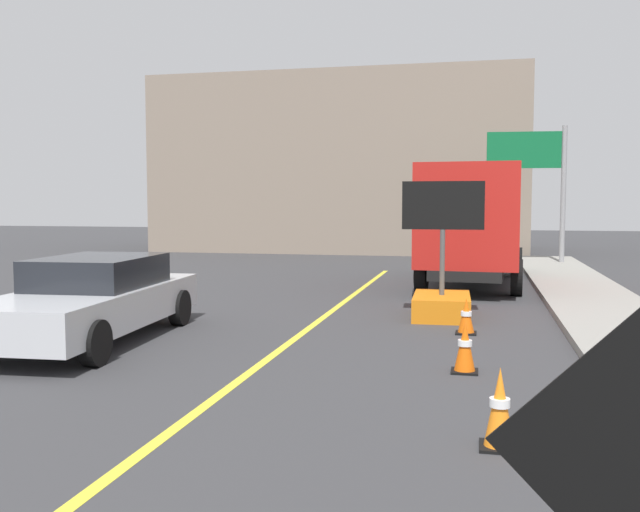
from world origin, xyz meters
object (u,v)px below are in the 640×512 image
at_px(traffic_cone_curbside, 466,316).
at_px(highway_guide_sign, 541,170).
at_px(traffic_cone_far_lane, 465,347).
at_px(box_truck, 474,221).
at_px(traffic_cone_mid_lane, 500,409).
at_px(arrow_board_trailer, 442,293).
at_px(pickup_car, 93,299).

bearing_deg(traffic_cone_curbside, highway_guide_sign, 80.39).
bearing_deg(highway_guide_sign, traffic_cone_far_lane, -97.93).
xyz_separation_m(box_truck, traffic_cone_far_lane, (-0.05, -10.16, -1.41)).
height_order(box_truck, highway_guide_sign, highway_guide_sign).
bearing_deg(traffic_cone_mid_lane, highway_guide_sign, 84.28).
bearing_deg(traffic_cone_far_lane, traffic_cone_curbside, 90.53).
height_order(arrow_board_trailer, pickup_car, arrow_board_trailer).
bearing_deg(traffic_cone_curbside, traffic_cone_mid_lane, -86.07).
bearing_deg(pickup_car, arrow_board_trailer, 33.43).
bearing_deg(box_truck, arrow_board_trailer, -95.82).
bearing_deg(box_truck, pickup_car, -123.19).
bearing_deg(box_truck, traffic_cone_mid_lane, -88.60).
distance_m(arrow_board_trailer, highway_guide_sign, 12.91).
bearing_deg(highway_guide_sign, arrow_board_trailer, -103.16).
bearing_deg(traffic_cone_far_lane, pickup_car, 171.84).
xyz_separation_m(arrow_board_trailer, box_truck, (0.58, 5.66, 1.28)).
distance_m(highway_guide_sign, traffic_cone_curbside, 14.46).
height_order(box_truck, traffic_cone_far_lane, box_truck).
bearing_deg(pickup_car, box_truck, 56.81).
height_order(pickup_car, highway_guide_sign, highway_guide_sign).
xyz_separation_m(traffic_cone_mid_lane, traffic_cone_far_lane, (-0.37, 2.89, -0.03)).
distance_m(arrow_board_trailer, traffic_cone_curbside, 1.76).
bearing_deg(traffic_cone_far_lane, arrow_board_trailer, 96.73).
height_order(arrow_board_trailer, traffic_cone_far_lane, arrow_board_trailer).
xyz_separation_m(pickup_car, traffic_cone_curbside, (6.01, 1.95, -0.39)).
distance_m(box_truck, traffic_cone_far_lane, 10.25).
bearing_deg(pickup_car, traffic_cone_curbside, 18.01).
distance_m(box_truck, traffic_cone_mid_lane, 13.13).
bearing_deg(highway_guide_sign, traffic_cone_curbside, -99.61).
bearing_deg(arrow_board_trailer, highway_guide_sign, 76.84).
bearing_deg(arrow_board_trailer, traffic_cone_curbside, -73.27).
bearing_deg(traffic_cone_curbside, traffic_cone_far_lane, -89.47).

